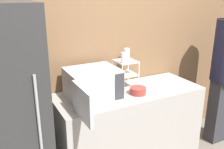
# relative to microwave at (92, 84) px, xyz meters

# --- Properties ---
(wall_back) EXTENTS (8.00, 0.06, 2.60)m
(wall_back) POSITION_rel_microwave_xyz_m (0.43, 0.35, 0.25)
(wall_back) COLOR brown
(wall_back) RESTS_ON ground_plane
(counter) EXTENTS (1.62, 0.64, 0.90)m
(counter) POSITION_rel_microwave_xyz_m (0.43, -0.01, -0.60)
(counter) COLOR #9E9993
(counter) RESTS_ON ground_plane
(microwave) EXTENTS (0.53, 0.80, 0.30)m
(microwave) POSITION_rel_microwave_xyz_m (0.00, 0.00, 0.00)
(microwave) COLOR #ADADB2
(microwave) RESTS_ON counter
(dish_rack) EXTENTS (0.22, 0.23, 0.30)m
(dish_rack) POSITION_rel_microwave_xyz_m (0.45, 0.12, 0.07)
(dish_rack) COLOR white
(dish_rack) RESTS_ON counter
(glass_front_left) EXTENTS (0.06, 0.06, 0.12)m
(glass_front_left) POSITION_rel_microwave_xyz_m (0.39, 0.04, 0.21)
(glass_front_left) COLOR silver
(glass_front_left) RESTS_ON dish_rack
(glass_back_right) EXTENTS (0.06, 0.06, 0.12)m
(glass_back_right) POSITION_rel_microwave_xyz_m (0.51, 0.20, 0.21)
(glass_back_right) COLOR silver
(glass_back_right) RESTS_ON dish_rack
(bowl) EXTENTS (0.17, 0.17, 0.07)m
(bowl) POSITION_rel_microwave_xyz_m (0.46, -0.12, -0.11)
(bowl) COLOR maroon
(bowl) RESTS_ON counter
(refrigerator) EXTENTS (0.60, 0.66, 1.85)m
(refrigerator) POSITION_rel_microwave_xyz_m (-0.78, -0.01, -0.12)
(refrigerator) COLOR #2D2D2D
(refrigerator) RESTS_ON ground_plane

